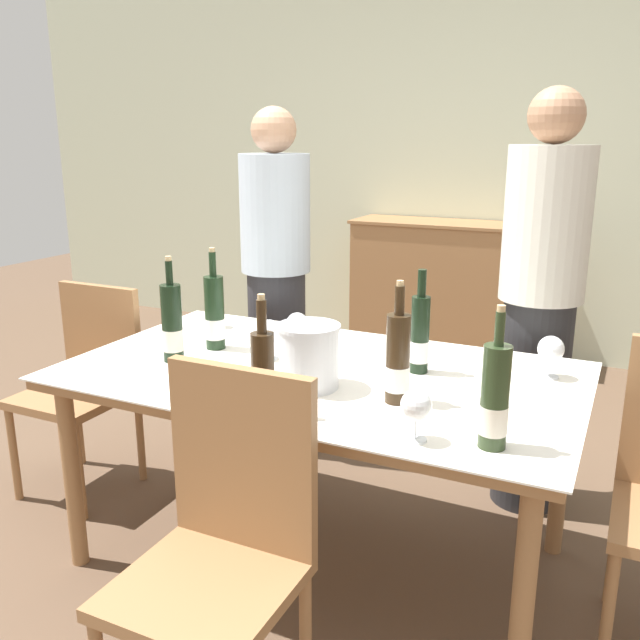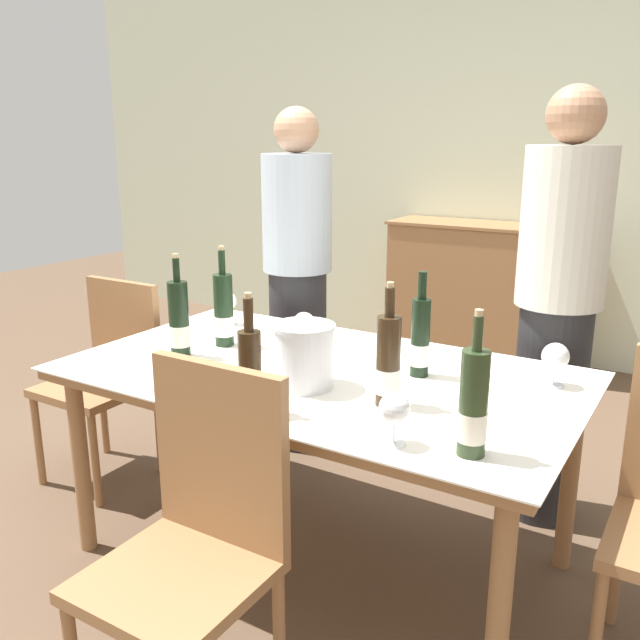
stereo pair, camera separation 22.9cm
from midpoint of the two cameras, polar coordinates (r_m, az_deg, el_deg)
ground_plane at (r=2.67m, az=2.59°, el=-19.28°), size 12.00×12.00×0.00m
back_wall at (r=4.90m, az=19.54°, el=12.99°), size 8.00×0.10×2.80m
sideboard_cabinet at (r=4.79m, az=14.80°, el=2.17°), size 1.28×0.46×0.95m
dining_table at (r=2.36m, az=2.78°, el=-5.80°), size 1.75×1.01×0.73m
ice_bucket at (r=2.16m, az=1.65°, el=-2.92°), size 0.20×0.20×0.21m
wine_bottle_0 at (r=2.29m, az=11.29°, el=-1.58°), size 0.06×0.06×0.36m
wine_bottle_1 at (r=2.48m, az=-9.23°, el=-0.15°), size 0.07×0.07×0.38m
wine_bottle_2 at (r=1.76m, az=16.47°, el=-7.06°), size 0.07×0.07×0.38m
wine_bottle_3 at (r=1.95m, az=-2.59°, el=-4.51°), size 0.07×0.07×0.36m
wine_bottle_4 at (r=2.59m, az=-5.63°, el=0.66°), size 0.08×0.08×0.39m
wine_bottle_5 at (r=2.03m, az=9.00°, el=-3.66°), size 0.07×0.07×0.38m
wine_glass_0 at (r=2.33m, az=21.91°, el=-2.98°), size 0.09×0.09×0.14m
wine_glass_1 at (r=2.55m, az=1.21°, el=-0.38°), size 0.08×0.08×0.14m
wine_glass_2 at (r=2.90m, az=-5.49°, el=1.45°), size 0.08×0.08×0.14m
wine_glass_3 at (r=1.78m, az=10.00°, el=-7.51°), size 0.08×0.08×0.14m
wine_glass_4 at (r=2.44m, az=-1.25°, el=-0.95°), size 0.08×0.08×0.15m
chair_near_front at (r=1.83m, az=-6.62°, el=-17.08°), size 0.42×0.42×0.95m
chair_left_end at (r=3.17m, az=-15.41°, el=-3.84°), size 0.42×0.42×0.89m
person_host at (r=3.27m, az=0.10°, el=3.07°), size 0.33×0.33×1.65m
person_guest_left at (r=2.81m, az=21.58°, el=0.52°), size 0.33×0.33×1.70m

